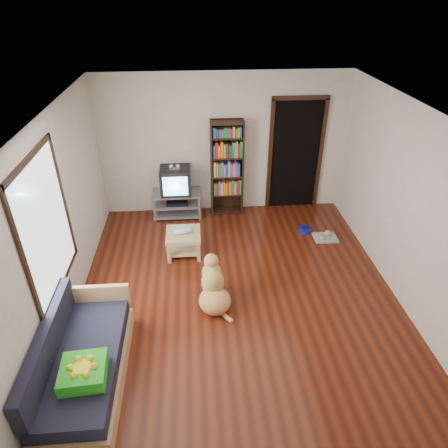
{
  "coord_description": "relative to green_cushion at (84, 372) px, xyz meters",
  "views": [
    {
      "loc": [
        -0.55,
        -4.45,
        3.86
      ],
      "look_at": [
        -0.16,
        0.39,
        0.9
      ],
      "focal_mm": 32.0,
      "sensor_mm": 36.0,
      "label": 1
    }
  ],
  "objects": [
    {
      "name": "grey_rag",
      "position": [
        3.44,
        2.92,
        -0.48
      ],
      "size": [
        0.4,
        0.32,
        0.03
      ],
      "primitive_type": "cube",
      "rotation": [
        0.0,
        0.0,
        -0.01
      ],
      "color": "#9E9E9E",
      "rests_on": "ground"
    },
    {
      "name": "wall_left",
      "position": [
        -0.5,
        1.69,
        0.81
      ],
      "size": [
        0.0,
        5.0,
        5.0
      ],
      "primitive_type": "plane",
      "rotation": [
        1.57,
        0.0,
        1.57
      ],
      "color": "beige",
      "rests_on": "ground"
    },
    {
      "name": "sofa",
      "position": [
        -0.12,
        0.31,
        -0.23
      ],
      "size": [
        0.8,
        1.8,
        0.8
      ],
      "color": "tan",
      "rests_on": "ground"
    },
    {
      "name": "crt_tv",
      "position": [
        0.85,
        3.96,
        0.25
      ],
      "size": [
        0.55,
        0.52,
        0.58
      ],
      "color": "black",
      "rests_on": "tv_stand"
    },
    {
      "name": "dog_bowl",
      "position": [
        3.14,
        3.17,
        -0.45
      ],
      "size": [
        0.22,
        0.22,
        0.08
      ],
      "primitive_type": "cylinder",
      "color": "navy",
      "rests_on": "ground"
    },
    {
      "name": "wall_back",
      "position": [
        1.75,
        4.19,
        0.81
      ],
      "size": [
        4.5,
        0.0,
        4.5
      ],
      "primitive_type": "plane",
      "rotation": [
        1.57,
        0.0,
        0.0
      ],
      "color": "beige",
      "rests_on": "ground"
    },
    {
      "name": "ceiling",
      "position": [
        1.75,
        1.69,
        2.11
      ],
      "size": [
        5.0,
        5.0,
        0.0
      ],
      "primitive_type": "plane",
      "rotation": [
        3.14,
        0.0,
        0.0
      ],
      "color": "white",
      "rests_on": "ground"
    },
    {
      "name": "green_cushion",
      "position": [
        0.0,
        0.0,
        0.0
      ],
      "size": [
        0.48,
        0.48,
        0.15
      ],
      "primitive_type": "cube",
      "rotation": [
        0.0,
        0.0,
        0.07
      ],
      "color": "green",
      "rests_on": "sofa"
    },
    {
      "name": "wall_front",
      "position": [
        1.75,
        -0.81,
        0.81
      ],
      "size": [
        4.5,
        0.0,
        4.5
      ],
      "primitive_type": "plane",
      "rotation": [
        -1.57,
        0.0,
        0.0
      ],
      "color": "beige",
      "rests_on": "ground"
    },
    {
      "name": "bookshelf",
      "position": [
        1.8,
        4.03,
        0.51
      ],
      "size": [
        0.6,
        0.3,
        1.8
      ],
      "color": "black",
      "rests_on": "ground"
    },
    {
      "name": "laptop",
      "position": [
        0.98,
        2.65,
        -0.08
      ],
      "size": [
        0.36,
        0.27,
        0.03
      ],
      "primitive_type": "imported",
      "rotation": [
        0.0,
        0.0,
        0.2
      ],
      "color": "silver",
      "rests_on": "coffee_table"
    },
    {
      "name": "doorway",
      "position": [
        3.1,
        4.17,
        0.62
      ],
      "size": [
        1.03,
        0.05,
        2.19
      ],
      "color": "black",
      "rests_on": "wall_back"
    },
    {
      "name": "tv_stand",
      "position": [
        0.85,
        3.94,
        -0.23
      ],
      "size": [
        0.9,
        0.45,
        0.5
      ],
      "color": "#99999E",
      "rests_on": "ground"
    },
    {
      "name": "wall_right",
      "position": [
        4.0,
        1.69,
        0.81
      ],
      "size": [
        0.0,
        5.0,
        5.0
      ],
      "primitive_type": "plane",
      "rotation": [
        1.57,
        0.0,
        -1.57
      ],
      "color": "beige",
      "rests_on": "ground"
    },
    {
      "name": "ground",
      "position": [
        1.75,
        1.69,
        -0.49
      ],
      "size": [
        5.0,
        5.0,
        0.0
      ],
      "primitive_type": "plane",
      "color": "#571F0E",
      "rests_on": "ground"
    },
    {
      "name": "dog",
      "position": [
        1.4,
        1.46,
        -0.24
      ],
      "size": [
        0.48,
        0.84,
        0.71
      ],
      "color": "tan",
      "rests_on": "ground"
    },
    {
      "name": "window",
      "position": [
        -0.48,
        1.19,
        1.01
      ],
      "size": [
        0.03,
        1.46,
        1.7
      ],
      "color": "white",
      "rests_on": "wall_left"
    },
    {
      "name": "coffee_table",
      "position": [
        0.98,
        2.68,
        -0.21
      ],
      "size": [
        0.55,
        0.55,
        0.4
      ],
      "color": "tan",
      "rests_on": "ground"
    }
  ]
}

